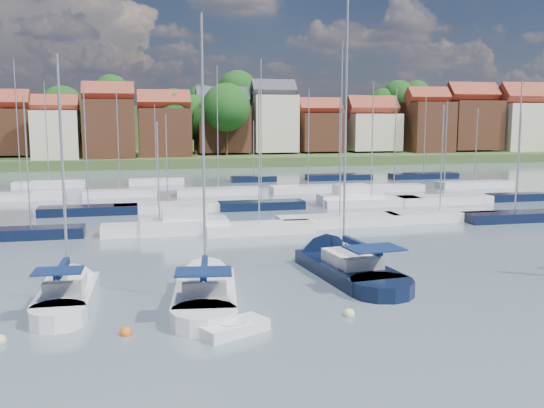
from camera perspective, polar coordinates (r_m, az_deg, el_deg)
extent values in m
plane|color=#4F5F6B|center=(70.00, -5.28, 0.46)|extent=(260.00, 260.00, 0.00)
cube|color=silver|center=(32.54, -18.68, -8.52)|extent=(2.84, 6.32, 1.20)
cone|color=silver|center=(36.26, -17.83, -6.78)|extent=(2.71, 3.13, 2.59)
cylinder|color=silver|center=(29.60, -19.51, -10.23)|extent=(2.69, 2.69, 1.20)
cube|color=silver|center=(31.88, -18.86, -7.10)|extent=(1.92, 2.66, 0.70)
cylinder|color=#B2B2B7|center=(31.79, -19.09, 2.77)|extent=(0.14, 0.14, 11.53)
cylinder|color=#B2B2B7|center=(30.84, -19.16, -6.00)|extent=(0.24, 3.46, 0.10)
cube|color=#0D1C43|center=(30.80, -19.17, -5.73)|extent=(0.43, 3.30, 0.35)
cube|color=#0D1C43|center=(29.69, -19.50, -5.96)|extent=(2.26, 1.64, 0.08)
cube|color=silver|center=(31.35, -6.28, -8.77)|extent=(4.01, 7.65, 1.20)
cone|color=silver|center=(35.74, -6.13, -6.64)|extent=(3.50, 3.93, 3.04)
cylinder|color=silver|center=(27.88, -6.43, -10.95)|extent=(3.43, 3.43, 1.20)
cube|color=silver|center=(30.60, -6.33, -7.34)|extent=(2.52, 3.30, 0.70)
cylinder|color=#B2B2B7|center=(30.55, -6.48, 4.84)|extent=(0.14, 0.14, 13.52)
cylinder|color=#B2B2B7|center=(29.40, -6.39, -6.27)|extent=(0.65, 4.03, 0.10)
cube|color=#0D1C43|center=(29.36, -6.40, -5.99)|extent=(0.82, 3.86, 0.35)
cube|color=#0D1C43|center=(28.05, -6.46, -6.35)|extent=(2.81, 2.16, 0.08)
cube|color=black|center=(36.48, 7.10, -6.35)|extent=(4.30, 8.62, 1.20)
cone|color=black|center=(41.08, 3.93, -4.66)|extent=(3.86, 4.37, 3.46)
cylinder|color=black|center=(32.94, 10.29, -8.01)|extent=(3.80, 3.80, 1.20)
cube|color=silver|center=(35.76, 7.53, -5.09)|extent=(2.77, 3.69, 0.70)
cylinder|color=#B2B2B7|center=(35.85, 6.94, 7.09)|extent=(0.14, 0.14, 15.73)
cylinder|color=#B2B2B7|center=(34.57, 8.41, -4.12)|extent=(0.58, 4.60, 0.10)
cube|color=#0D1C43|center=(34.53, 8.42, -3.88)|extent=(0.75, 4.39, 0.35)
cube|color=#0D1C43|center=(33.21, 9.61, -4.12)|extent=(3.14, 2.37, 0.08)
cube|color=silver|center=(27.01, -3.63, -11.63)|extent=(3.35, 2.62, 0.60)
cylinder|color=silver|center=(26.96, -3.63, -11.29)|extent=(1.41, 1.41, 0.38)
sphere|color=beige|center=(28.35, -24.16, -11.84)|extent=(0.49, 0.49, 0.49)
sphere|color=#D85914|center=(27.60, -13.58, -11.89)|extent=(0.55, 0.55, 0.55)
sphere|color=beige|center=(28.41, -7.69, -11.13)|extent=(0.51, 0.51, 0.51)
sphere|color=beige|center=(29.47, 7.25, -10.40)|extent=(0.54, 0.54, 0.54)
sphere|color=#D85914|center=(39.76, 9.84, -5.56)|extent=(0.41, 0.41, 0.41)
cube|color=black|center=(50.75, -21.72, -2.64)|extent=(8.01, 2.24, 1.00)
cylinder|color=#B2B2B7|center=(50.06, -22.06, 3.65)|extent=(0.12, 0.12, 10.16)
cube|color=silver|center=(49.82, -10.53, -2.38)|extent=(9.22, 2.58, 1.00)
cylinder|color=#B2B2B7|center=(49.20, -10.67, 2.88)|extent=(0.12, 0.12, 8.18)
cube|color=silver|center=(49.21, -1.21, -2.38)|extent=(8.78, 2.46, 1.00)
cylinder|color=#B2B2B7|center=(48.47, -1.23, 4.65)|extent=(0.12, 0.12, 11.06)
cube|color=silver|center=(53.17, 6.38, -1.63)|extent=(10.79, 3.02, 1.00)
cylinder|color=#B2B2B7|center=(52.42, 6.52, 6.95)|extent=(0.12, 0.12, 14.87)
cube|color=silver|center=(57.42, 15.49, -1.15)|extent=(10.13, 2.84, 1.00)
cylinder|color=#B2B2B7|center=(56.83, 15.69, 4.13)|extent=(0.12, 0.12, 9.59)
cube|color=black|center=(59.19, 21.86, -1.17)|extent=(9.52, 2.67, 1.00)
cylinder|color=#B2B2B7|center=(58.56, 22.19, 5.00)|extent=(0.12, 0.12, 11.77)
cube|color=silver|center=(49.71, -8.27, -2.18)|extent=(7.00, 2.60, 1.40)
cube|color=silver|center=(49.53, -8.29, -0.92)|extent=(3.50, 2.20, 1.30)
cube|color=black|center=(61.23, -16.88, -0.64)|extent=(9.30, 2.60, 1.00)
cylinder|color=#B2B2B7|center=(60.62, -17.12, 5.20)|extent=(0.12, 0.12, 11.48)
cube|color=silver|center=(61.52, -9.77, -0.36)|extent=(10.40, 2.91, 1.00)
cylinder|color=#B2B2B7|center=(61.00, -9.88, 4.18)|extent=(0.12, 0.12, 8.77)
cube|color=black|center=(62.02, -1.01, -0.18)|extent=(8.80, 2.46, 1.00)
cylinder|color=#B2B2B7|center=(61.38, -1.03, 6.92)|extent=(0.12, 0.12, 14.33)
cube|color=silver|center=(65.39, 9.28, 0.15)|extent=(10.73, 3.00, 1.00)
cylinder|color=#B2B2B7|center=(64.81, 9.41, 5.91)|extent=(0.12, 0.12, 12.14)
cube|color=silver|center=(68.83, 15.85, 0.34)|extent=(10.48, 2.93, 1.00)
cylinder|color=#B2B2B7|center=(68.32, 16.03, 5.03)|extent=(0.12, 0.12, 10.28)
cube|color=black|center=(73.72, 22.04, 0.56)|extent=(6.84, 1.91, 1.00)
cylinder|color=#B2B2B7|center=(73.29, 22.25, 4.36)|extent=(0.12, 0.12, 8.82)
cube|color=silver|center=(65.45, 7.44, 0.33)|extent=(7.00, 2.60, 1.40)
cube|color=silver|center=(65.31, 7.45, 1.28)|extent=(3.50, 2.20, 1.30)
cube|color=silver|center=(74.59, -22.50, 0.61)|extent=(9.71, 2.72, 1.00)
cylinder|color=#B2B2B7|center=(74.05, -22.84, 6.71)|extent=(0.12, 0.12, 14.88)
cube|color=silver|center=(73.84, -14.12, 0.92)|extent=(8.49, 2.38, 1.00)
cylinder|color=#B2B2B7|center=(73.35, -14.29, 5.70)|extent=(0.12, 0.12, 11.31)
cube|color=silver|center=(73.78, -5.07, 1.13)|extent=(10.16, 2.85, 1.00)
cylinder|color=#B2B2B7|center=(73.23, -5.14, 7.19)|extent=(0.12, 0.12, 14.59)
cube|color=silver|center=(76.26, 3.42, 1.38)|extent=(9.53, 2.67, 1.00)
cylinder|color=#B2B2B7|center=(75.77, 3.46, 6.23)|extent=(0.12, 0.12, 11.91)
cube|color=silver|center=(78.78, 11.40, 1.45)|extent=(7.62, 2.13, 1.00)
cylinder|color=#B2B2B7|center=(78.30, 11.54, 6.22)|extent=(0.12, 0.12, 12.13)
cube|color=silver|center=(85.36, 18.51, 1.69)|extent=(10.17, 2.85, 1.00)
cylinder|color=#B2B2B7|center=(84.97, 18.67, 5.29)|extent=(0.12, 0.12, 9.73)
cube|color=silver|center=(86.51, -20.22, 1.69)|extent=(9.24, 2.59, 1.00)
cylinder|color=#B2B2B7|center=(86.06, -20.45, 6.38)|extent=(0.12, 0.12, 13.17)
cube|color=silver|center=(86.59, -10.82, 2.06)|extent=(7.57, 2.12, 1.00)
cylinder|color=#B2B2B7|center=(86.19, -10.92, 5.77)|extent=(0.12, 0.12, 10.24)
cube|color=black|center=(88.37, -1.73, 2.32)|extent=(6.58, 1.84, 1.00)
cylinder|color=#B2B2B7|center=(88.02, -1.74, 5.24)|extent=(0.12, 0.12, 8.01)
cube|color=black|center=(91.72, 6.31, 2.49)|extent=(9.92, 2.78, 1.00)
cylinder|color=#B2B2B7|center=(91.33, 6.37, 6.21)|extent=(0.12, 0.12, 10.92)
cube|color=black|center=(96.00, 14.07, 2.55)|extent=(10.55, 2.95, 1.00)
cylinder|color=#B2B2B7|center=(95.62, 14.20, 6.28)|extent=(0.12, 0.12, 11.51)
cube|color=#3B4D26|center=(146.33, -9.34, 4.52)|extent=(200.00, 70.00, 3.00)
cube|color=#3B4D26|center=(171.07, -9.91, 6.59)|extent=(200.00, 60.00, 14.00)
cube|color=brown|center=(128.93, -24.02, 6.23)|extent=(10.37, 9.97, 8.73)
cube|color=brown|center=(128.93, -24.16, 8.73)|extent=(10.57, 5.13, 5.13)
cube|color=beige|center=(118.59, -19.61, 6.12)|extent=(8.09, 8.80, 8.96)
cube|color=brown|center=(118.57, -19.73, 8.76)|extent=(8.25, 4.00, 4.00)
cube|color=brown|center=(118.80, -15.05, 6.80)|extent=(9.36, 10.17, 10.97)
cube|color=brown|center=(118.85, -15.17, 10.00)|extent=(9.54, 4.63, 4.63)
cube|color=brown|center=(120.61, -10.08, 6.60)|extent=(9.90, 8.56, 9.42)
cube|color=brown|center=(120.60, -10.15, 9.41)|extent=(10.10, 4.90, 4.90)
cube|color=brown|center=(126.76, -4.67, 7.06)|extent=(10.59, 8.93, 9.49)
cube|color=#383A42|center=(126.79, -4.70, 9.79)|extent=(10.80, 5.24, 5.24)
cube|color=beige|center=(127.87, 0.13, 7.58)|extent=(9.01, 8.61, 11.65)
cube|color=#383A42|center=(127.99, 0.13, 10.68)|extent=(9.19, 4.46, 4.46)
cube|color=brown|center=(131.81, 4.48, 6.78)|extent=(9.10, 9.34, 8.00)
cube|color=brown|center=(131.79, 4.50, 9.00)|extent=(9.28, 4.50, 4.50)
cube|color=beige|center=(135.42, 9.32, 6.71)|extent=(10.86, 9.59, 7.88)
cube|color=brown|center=(135.40, 9.38, 8.93)|extent=(11.07, 5.37, 5.37)
cube|color=brown|center=(137.90, 14.34, 6.98)|extent=(9.18, 9.96, 10.97)
cube|color=brown|center=(137.95, 14.43, 9.72)|extent=(9.36, 4.54, 4.54)
cube|color=brown|center=(144.57, 18.17, 7.07)|extent=(11.39, 9.67, 10.76)
cube|color=brown|center=(144.65, 18.29, 9.75)|extent=(11.62, 5.64, 5.64)
cube|color=beige|center=(150.06, 22.76, 6.64)|extent=(12.95, 8.52, 10.80)
cube|color=brown|center=(150.11, 22.91, 9.31)|extent=(13.21, 6.41, 6.41)
cylinder|color=#382619|center=(158.63, 11.75, 7.70)|extent=(0.50, 0.50, 4.47)
sphere|color=#1F541A|center=(158.72, 11.81, 9.89)|extent=(8.18, 8.18, 8.18)
cylinder|color=#382619|center=(125.45, -7.17, 5.58)|extent=(0.50, 0.50, 4.46)
sphere|color=#1F541A|center=(125.33, -7.22, 8.35)|extent=(8.15, 8.15, 8.15)
cylinder|color=#382619|center=(144.52, -3.24, 7.85)|extent=(0.50, 0.50, 5.15)
sphere|color=#1F541A|center=(144.65, -3.26, 10.62)|extent=(9.41, 9.41, 9.41)
cylinder|color=#382619|center=(145.14, -14.78, 7.64)|extent=(0.50, 0.50, 4.56)
sphere|color=#1F541A|center=(145.25, -14.87, 10.08)|extent=(8.34, 8.34, 8.34)
cylinder|color=#382619|center=(134.85, -18.99, 5.53)|extent=(0.50, 0.50, 5.15)
sphere|color=#1F541A|center=(134.76, -19.13, 8.50)|extent=(9.42, 9.42, 9.42)
cylinder|color=#382619|center=(135.55, -3.19, 5.68)|extent=(0.50, 0.50, 3.77)
sphere|color=#1F541A|center=(135.43, -3.21, 7.84)|extent=(6.89, 6.89, 6.89)
cylinder|color=#382619|center=(121.19, -4.29, 5.72)|extent=(0.50, 0.50, 5.21)
sphere|color=#1F541A|center=(121.10, -4.32, 9.06)|extent=(9.53, 9.53, 9.53)
cylinder|color=#382619|center=(148.65, 15.74, 5.45)|extent=(0.50, 0.50, 2.97)
sphere|color=#1F541A|center=(148.53, 15.80, 7.01)|extent=(5.44, 5.44, 5.44)
cylinder|color=#382619|center=(122.90, -9.21, 5.58)|extent=(0.50, 0.50, 4.84)
sphere|color=#1F541A|center=(122.79, -9.28, 8.64)|extent=(8.85, 8.85, 8.85)
cylinder|color=#382619|center=(157.17, 10.34, 7.61)|extent=(0.50, 0.50, 3.72)
sphere|color=#1F541A|center=(157.21, 10.39, 9.45)|extent=(6.80, 6.80, 6.80)
cylinder|color=#382619|center=(138.32, 14.35, 5.54)|extent=(0.50, 0.50, 4.05)
sphere|color=#1F541A|center=(138.20, 14.44, 7.82)|extent=(7.40, 7.40, 7.40)
cylinder|color=#382619|center=(142.96, -6.55, 7.54)|extent=(0.50, 0.50, 3.93)
sphere|color=#1F541A|center=(143.01, -6.59, 9.68)|extent=(7.19, 7.19, 7.19)
cylinder|color=#382619|center=(135.07, 4.26, 5.67)|extent=(0.50, 0.50, 3.82)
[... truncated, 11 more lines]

